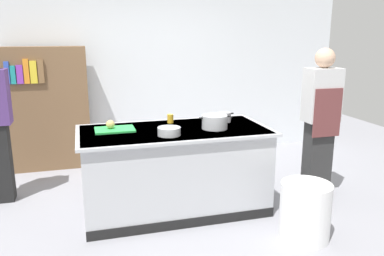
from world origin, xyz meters
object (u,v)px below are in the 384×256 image
at_px(onion, 110,124).
at_px(sauce_pan, 224,117).
at_px(stock_pot, 215,122).
at_px(trash_bin, 305,211).
at_px(bookshelf, 48,109).
at_px(juice_cup, 170,119).
at_px(mixing_bowl, 169,131).
at_px(person_chef, 320,120).

xyz_separation_m(onion, sauce_pan, (1.26, 0.05, -0.01)).
relative_size(stock_pot, trash_bin, 0.62).
xyz_separation_m(trash_bin, bookshelf, (-2.39, 2.73, 0.58)).
height_order(stock_pot, sauce_pan, stock_pot).
bearing_deg(stock_pot, trash_bin, -54.64).
xyz_separation_m(stock_pot, juice_cup, (-0.39, 0.38, -0.02)).
bearing_deg(mixing_bowl, onion, 146.59).
bearing_deg(trash_bin, juice_cup, 128.99).
bearing_deg(trash_bin, bookshelf, 131.19).
bearing_deg(person_chef, sauce_pan, 91.91).
relative_size(stock_pot, sauce_pan, 1.54).
bearing_deg(sauce_pan, stock_pot, -127.96).
bearing_deg(mixing_bowl, stock_pot, 15.25).
height_order(onion, trash_bin, onion).
relative_size(juice_cup, bookshelf, 0.06).
height_order(stock_pot, person_chef, person_chef).
xyz_separation_m(sauce_pan, juice_cup, (-0.60, 0.11, -0.01)).
bearing_deg(sauce_pan, mixing_bowl, -150.77).
distance_m(onion, juice_cup, 0.69).
xyz_separation_m(mixing_bowl, juice_cup, (0.13, 0.52, 0.01)).
height_order(mixing_bowl, bookshelf, bookshelf).
xyz_separation_m(trash_bin, person_chef, (0.67, 0.85, 0.64)).
relative_size(trash_bin, person_chef, 0.31).
bearing_deg(sauce_pan, onion, -177.66).
distance_m(sauce_pan, juice_cup, 0.61).
relative_size(stock_pot, person_chef, 0.19).
bearing_deg(juice_cup, onion, -166.23).
distance_m(onion, stock_pot, 1.08).
distance_m(onion, trash_bin, 2.09).
xyz_separation_m(mixing_bowl, trash_bin, (1.12, -0.71, -0.67)).
bearing_deg(trash_bin, person_chef, 51.77).
distance_m(onion, bookshelf, 1.82).
bearing_deg(onion, stock_pot, -11.39).
distance_m(sauce_pan, trash_bin, 1.37).
relative_size(onion, mixing_bowl, 0.40).
bearing_deg(sauce_pan, person_chef, -14.11).
relative_size(mixing_bowl, trash_bin, 0.42).
bearing_deg(onion, trash_bin, -32.62).
distance_m(stock_pot, juice_cup, 0.54).
bearing_deg(mixing_bowl, person_chef, 4.44).
relative_size(sauce_pan, person_chef, 0.13).
distance_m(trash_bin, person_chef, 1.25).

